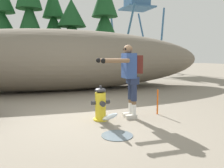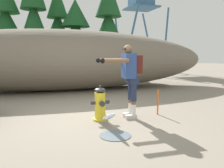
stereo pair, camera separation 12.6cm
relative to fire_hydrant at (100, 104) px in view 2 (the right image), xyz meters
The scene contains 11 objects.
ground_plane 0.47m from the fire_hydrant, 134.54° to the left, with size 56.00×56.00×0.04m, color gray.
dirt_embankment 4.78m from the fire_hydrant, 92.40° to the left, with size 12.75×3.20×2.45m, color #756B5B.
fire_hydrant is the anchor object (origin of this frame).
hydrant_water_jet 0.75m from the fire_hydrant, 90.00° to the right, with size 0.56×1.17×0.44m.
utility_worker 0.96m from the fire_hydrant, ahead, with size 0.99×0.57×1.65m.
pine_tree_far_left 11.96m from the fire_hydrant, 105.61° to the left, with size 2.65×2.65×6.29m.
pine_tree_left 11.16m from the fire_hydrant, 97.68° to the left, with size 2.42×2.42×7.09m.
pine_tree_center 11.99m from the fire_hydrant, 89.46° to the left, with size 2.26×2.26×6.14m.
pine_tree_right 10.84m from the fire_hydrant, 83.73° to the left, with size 2.89×2.89×5.03m.
pine_tree_far_right 10.97m from the fire_hydrant, 71.96° to the left, with size 2.66×2.66×6.43m.
survey_stake 1.44m from the fire_hydrant, ahead, with size 0.04×0.04×0.60m, color #E55914.
Camera 2 is at (-1.05, -4.89, 1.42)m, focal length 36.32 mm.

